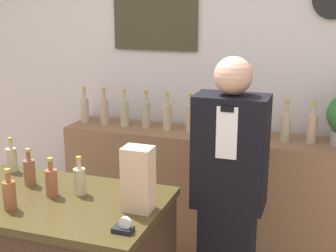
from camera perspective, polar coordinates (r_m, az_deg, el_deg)
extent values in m
cube|color=silver|center=(3.64, 3.89, 6.41)|extent=(5.20, 0.06, 2.70)
cube|color=#3B3622|center=(3.67, -1.60, 13.76)|extent=(0.67, 0.02, 0.58)
cube|color=brown|center=(3.59, 6.33, -8.39)|extent=(2.40, 0.40, 0.95)
cube|color=#3A3016|center=(2.50, -13.87, -8.96)|extent=(1.15, 0.70, 0.04)
cube|color=black|center=(2.65, 7.62, -3.14)|extent=(0.41, 0.24, 0.65)
cube|color=white|center=(2.50, 7.16, -0.87)|extent=(0.11, 0.01, 0.29)
cube|color=black|center=(2.46, 7.24, 2.03)|extent=(0.07, 0.01, 0.03)
sphere|color=tan|center=(2.55, 7.96, 6.09)|extent=(0.21, 0.21, 0.21)
cube|color=tan|center=(2.24, -3.65, -6.48)|extent=(0.14, 0.11, 0.32)
cube|color=black|center=(2.10, -5.51, -12.45)|extent=(0.09, 0.06, 0.02)
cylinder|color=silver|center=(2.08, -5.23, -11.69)|extent=(0.06, 0.02, 0.06)
cylinder|color=tan|center=(2.91, -18.52, -3.94)|extent=(0.06, 0.06, 0.14)
cylinder|color=tan|center=(2.88, -18.67, -2.15)|extent=(0.02, 0.02, 0.05)
cylinder|color=#B29933|center=(2.87, -18.73, -1.52)|extent=(0.03, 0.03, 0.02)
cylinder|color=brown|center=(2.67, -16.52, -5.45)|extent=(0.06, 0.06, 0.14)
cylinder|color=brown|center=(2.64, -16.67, -3.52)|extent=(0.02, 0.02, 0.05)
cylinder|color=#B29933|center=(2.63, -16.73, -2.83)|extent=(0.03, 0.03, 0.02)
cylinder|color=brown|center=(2.40, -18.75, -8.02)|extent=(0.06, 0.06, 0.14)
cylinder|color=brown|center=(2.37, -18.94, -5.90)|extent=(0.02, 0.02, 0.05)
cylinder|color=#B29933|center=(2.36, -19.01, -5.15)|extent=(0.03, 0.03, 0.02)
cylinder|color=brown|center=(2.50, -14.00, -6.75)|extent=(0.06, 0.06, 0.14)
cylinder|color=brown|center=(2.46, -14.14, -4.70)|extent=(0.02, 0.02, 0.05)
cylinder|color=#B29933|center=(2.45, -14.19, -3.97)|extent=(0.03, 0.03, 0.02)
cylinder|color=tan|center=(2.48, -10.71, -6.66)|extent=(0.06, 0.06, 0.14)
cylinder|color=tan|center=(2.45, -10.82, -4.60)|extent=(0.02, 0.02, 0.05)
cylinder|color=#B29933|center=(2.44, -10.86, -3.87)|extent=(0.03, 0.03, 0.02)
cylinder|color=tan|center=(3.79, -10.11, 1.90)|extent=(0.07, 0.07, 0.20)
cylinder|color=tan|center=(3.76, -10.21, 3.86)|extent=(0.03, 0.03, 0.07)
cylinder|color=#B29933|center=(3.76, -10.24, 4.55)|extent=(0.03, 0.03, 0.02)
cylinder|color=tan|center=(3.71, -7.77, 1.70)|extent=(0.07, 0.07, 0.20)
cylinder|color=tan|center=(3.68, -7.84, 3.71)|extent=(0.03, 0.03, 0.07)
cylinder|color=#B29933|center=(3.67, -7.87, 4.42)|extent=(0.03, 0.03, 0.02)
cylinder|color=tan|center=(3.64, -5.32, 1.50)|extent=(0.07, 0.07, 0.20)
cylinder|color=tan|center=(3.61, -5.37, 3.55)|extent=(0.03, 0.03, 0.07)
cylinder|color=#B29933|center=(3.60, -5.39, 4.27)|extent=(0.03, 0.03, 0.02)
cylinder|color=tan|center=(3.58, -2.69, 1.34)|extent=(0.07, 0.07, 0.20)
cylinder|color=tan|center=(3.55, -2.72, 3.42)|extent=(0.03, 0.03, 0.07)
cylinder|color=#B29933|center=(3.54, -2.73, 4.15)|extent=(0.03, 0.03, 0.02)
cylinder|color=tan|center=(3.51, -0.10, 1.09)|extent=(0.07, 0.07, 0.20)
cylinder|color=tan|center=(3.48, -0.10, 3.21)|extent=(0.03, 0.03, 0.07)
cylinder|color=#B29933|center=(3.48, -0.10, 3.95)|extent=(0.03, 0.03, 0.02)
cylinder|color=tan|center=(3.47, 2.67, 0.90)|extent=(0.07, 0.07, 0.20)
cylinder|color=tan|center=(3.44, 2.69, 3.04)|extent=(0.03, 0.03, 0.07)
cylinder|color=#B29933|center=(3.43, 2.70, 3.79)|extent=(0.03, 0.03, 0.02)
cylinder|color=tan|center=(3.41, 5.39, 0.59)|extent=(0.07, 0.07, 0.20)
cylinder|color=tan|center=(3.38, 5.44, 2.77)|extent=(0.03, 0.03, 0.07)
cylinder|color=#B29933|center=(3.37, 5.46, 3.53)|extent=(0.03, 0.03, 0.02)
cylinder|color=tan|center=(3.40, 8.32, 0.43)|extent=(0.07, 0.07, 0.20)
cylinder|color=tan|center=(3.37, 8.41, 2.61)|extent=(0.03, 0.03, 0.07)
cylinder|color=#B29933|center=(3.36, 8.44, 3.38)|extent=(0.03, 0.03, 0.02)
cylinder|color=tan|center=(3.34, 11.15, 0.04)|extent=(0.07, 0.07, 0.20)
cylinder|color=tan|center=(3.31, 11.26, 2.26)|extent=(0.03, 0.03, 0.07)
cylinder|color=#B29933|center=(3.30, 11.31, 3.04)|extent=(0.03, 0.03, 0.02)
cylinder|color=tan|center=(3.33, 14.14, -0.16)|extent=(0.07, 0.07, 0.20)
cylinder|color=tan|center=(3.30, 14.29, 2.06)|extent=(0.03, 0.03, 0.07)
cylinder|color=#B29933|center=(3.29, 14.34, 2.84)|extent=(0.03, 0.03, 0.02)
cylinder|color=tan|center=(3.34, 17.14, -0.33)|extent=(0.07, 0.07, 0.20)
cylinder|color=tan|center=(3.31, 17.31, 1.88)|extent=(0.03, 0.03, 0.07)
cylinder|color=#B29933|center=(3.30, 17.38, 2.66)|extent=(0.03, 0.03, 0.02)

